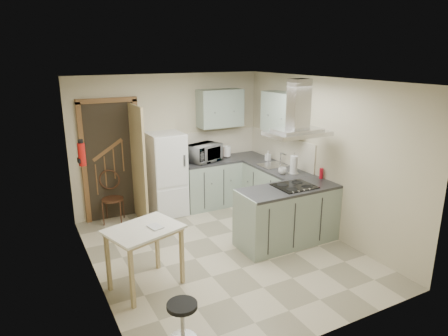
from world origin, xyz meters
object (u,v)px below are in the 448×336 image
stool (183,321)px  microwave (204,153)px  peninsula (288,215)px  extractor_hood (297,133)px  bentwood_chair (113,199)px  drop_leaf_table (145,258)px  fridge (167,174)px

stool → microwave: (1.79, 3.25, 0.85)m
peninsula → microwave: bearing=103.9°
stool → microwave: bearing=61.1°
extractor_hood → microwave: extractor_hood is taller
bentwood_chair → stool: bearing=-68.5°
stool → drop_leaf_table: bearing=91.6°
fridge → stool: size_ratio=3.54×
drop_leaf_table → microwave: bearing=31.9°
fridge → stool: (-1.05, -3.27, -0.54)m
extractor_hood → drop_leaf_table: size_ratio=1.05×
stool → bentwood_chair: bearing=88.7°
fridge → extractor_hood: size_ratio=1.67×
drop_leaf_table → stool: bearing=-106.0°
peninsula → stool: peninsula is taller
fridge → peninsula: 2.35m
peninsula → microwave: size_ratio=2.62×
fridge → stool: fridge is taller
stool → fridge: bearing=72.2°
bentwood_chair → stool: size_ratio=1.95×
bentwood_chair → fridge: bearing=18.2°
peninsula → drop_leaf_table: (-2.31, -0.17, -0.05)m
extractor_hood → peninsula: bearing=180.0°
drop_leaf_table → stool: (0.03, -1.12, -0.19)m
fridge → peninsula: (1.22, -1.98, -0.30)m
stool → peninsula: bearing=29.5°
fridge → extractor_hood: bearing=-56.2°
fridge → microwave: 0.81m
peninsula → extractor_hood: 1.27m
stool → microwave: microwave is taller
extractor_hood → drop_leaf_table: bearing=-175.9°
peninsula → stool: (-2.28, -1.29, -0.24)m
drop_leaf_table → microwave: 2.88m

